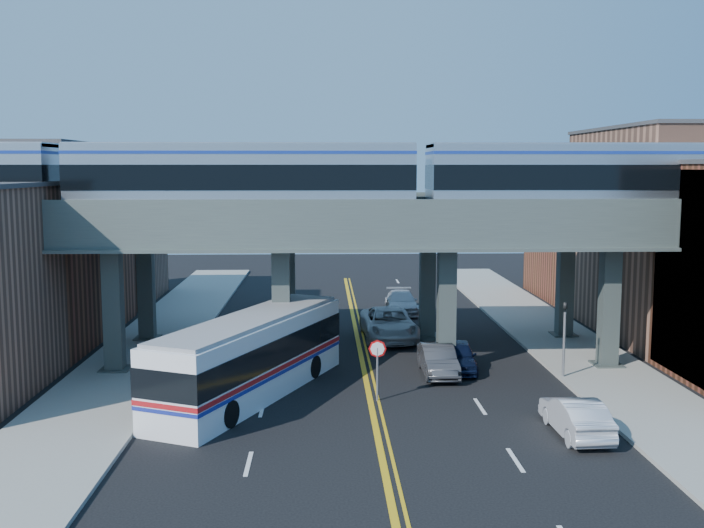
{
  "coord_description": "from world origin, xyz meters",
  "views": [
    {
      "loc": [
        -1.98,
        -29.25,
        9.83
      ],
      "look_at": [
        -0.65,
        6.21,
        5.46
      ],
      "focal_mm": 40.0,
      "sensor_mm": 36.0,
      "label": 1
    }
  ],
  "objects_px": {
    "stop_sign": "(377,360)",
    "car_lane_c": "(389,324)",
    "transit_bus": "(252,357)",
    "car_lane_b": "(438,360)",
    "car_parked_curb": "(576,416)",
    "car_lane_d": "(401,302)",
    "traffic_signal": "(564,331)",
    "car_lane_a": "(458,356)",
    "transit_train": "(243,178)"
  },
  "relations": [
    {
      "from": "stop_sign",
      "to": "car_lane_c",
      "type": "distance_m",
      "value": 12.18
    },
    {
      "from": "transit_bus",
      "to": "car_lane_b",
      "type": "relative_size",
      "value": 2.95
    },
    {
      "from": "stop_sign",
      "to": "transit_bus",
      "type": "bearing_deg",
      "value": 169.57
    },
    {
      "from": "stop_sign",
      "to": "car_lane_c",
      "type": "height_order",
      "value": "stop_sign"
    },
    {
      "from": "transit_bus",
      "to": "car_parked_curb",
      "type": "height_order",
      "value": "transit_bus"
    },
    {
      "from": "car_lane_c",
      "to": "car_lane_d",
      "type": "height_order",
      "value": "car_lane_c"
    },
    {
      "from": "car_lane_b",
      "to": "car_parked_curb",
      "type": "xyz_separation_m",
      "value": [
        3.85,
        -8.62,
        -0.0
      ]
    },
    {
      "from": "traffic_signal",
      "to": "car_parked_curb",
      "type": "height_order",
      "value": "traffic_signal"
    },
    {
      "from": "car_lane_a",
      "to": "car_lane_b",
      "type": "bearing_deg",
      "value": -137.93
    },
    {
      "from": "stop_sign",
      "to": "car_parked_curb",
      "type": "relative_size",
      "value": 0.6
    },
    {
      "from": "traffic_signal",
      "to": "car_lane_a",
      "type": "xyz_separation_m",
      "value": [
        -4.62,
        1.87,
        -1.58
      ]
    },
    {
      "from": "car_lane_b",
      "to": "car_lane_c",
      "type": "bearing_deg",
      "value": 101.47
    },
    {
      "from": "car_parked_curb",
      "to": "stop_sign",
      "type": "bearing_deg",
      "value": -34.8
    },
    {
      "from": "car_lane_b",
      "to": "car_lane_d",
      "type": "relative_size",
      "value": 0.86
    },
    {
      "from": "transit_bus",
      "to": "car_parked_curb",
      "type": "relative_size",
      "value": 2.96
    },
    {
      "from": "transit_train",
      "to": "car_lane_a",
      "type": "height_order",
      "value": "transit_train"
    },
    {
      "from": "traffic_signal",
      "to": "car_lane_d",
      "type": "height_order",
      "value": "traffic_signal"
    },
    {
      "from": "transit_train",
      "to": "car_lane_b",
      "type": "distance_m",
      "value": 12.66
    },
    {
      "from": "stop_sign",
      "to": "car_parked_curb",
      "type": "height_order",
      "value": "stop_sign"
    },
    {
      "from": "traffic_signal",
      "to": "transit_bus",
      "type": "relative_size",
      "value": 0.32
    },
    {
      "from": "transit_bus",
      "to": "car_lane_d",
      "type": "bearing_deg",
      "value": 0.33
    },
    {
      "from": "car_lane_d",
      "to": "transit_train",
      "type": "bearing_deg",
      "value": -119.98
    },
    {
      "from": "stop_sign",
      "to": "car_lane_a",
      "type": "distance_m",
      "value": 6.56
    },
    {
      "from": "stop_sign",
      "to": "transit_train",
      "type": "bearing_deg",
      "value": 140.28
    },
    {
      "from": "car_lane_b",
      "to": "car_lane_c",
      "type": "xyz_separation_m",
      "value": [
        -1.68,
        8.01,
        0.15
      ]
    },
    {
      "from": "transit_bus",
      "to": "car_lane_c",
      "type": "height_order",
      "value": "transit_bus"
    },
    {
      "from": "traffic_signal",
      "to": "transit_bus",
      "type": "distance_m",
      "value": 14.44
    },
    {
      "from": "transit_train",
      "to": "car_lane_d",
      "type": "xyz_separation_m",
      "value": [
        9.06,
        15.17,
        -8.63
      ]
    },
    {
      "from": "stop_sign",
      "to": "car_lane_c",
      "type": "relative_size",
      "value": 0.42
    },
    {
      "from": "stop_sign",
      "to": "car_lane_a",
      "type": "relative_size",
      "value": 0.62
    },
    {
      "from": "transit_bus",
      "to": "car_lane_a",
      "type": "bearing_deg",
      "value": -44.06
    },
    {
      "from": "car_lane_b",
      "to": "car_lane_d",
      "type": "bearing_deg",
      "value": 90.1
    },
    {
      "from": "car_lane_c",
      "to": "stop_sign",
      "type": "bearing_deg",
      "value": -100.05
    },
    {
      "from": "car_lane_d",
      "to": "transit_bus",
      "type": "bearing_deg",
      "value": -112.85
    },
    {
      "from": "car_lane_c",
      "to": "car_parked_curb",
      "type": "relative_size",
      "value": 1.45
    },
    {
      "from": "transit_train",
      "to": "car_parked_curb",
      "type": "bearing_deg",
      "value": -36.28
    },
    {
      "from": "traffic_signal",
      "to": "car_lane_d",
      "type": "relative_size",
      "value": 0.81
    },
    {
      "from": "car_lane_a",
      "to": "transit_train",
      "type": "bearing_deg",
      "value": -175.82
    },
    {
      "from": "car_lane_a",
      "to": "car_lane_c",
      "type": "bearing_deg",
      "value": 116.04
    },
    {
      "from": "stop_sign",
      "to": "car_lane_d",
      "type": "distance_m",
      "value": 20.42
    },
    {
      "from": "stop_sign",
      "to": "car_parked_curb",
      "type": "bearing_deg",
      "value": -33.07
    },
    {
      "from": "car_lane_b",
      "to": "car_parked_curb",
      "type": "height_order",
      "value": "car_lane_b"
    },
    {
      "from": "traffic_signal",
      "to": "car_lane_a",
      "type": "relative_size",
      "value": 0.97
    },
    {
      "from": "car_lane_a",
      "to": "car_lane_c",
      "type": "height_order",
      "value": "car_lane_c"
    },
    {
      "from": "traffic_signal",
      "to": "car_lane_c",
      "type": "bearing_deg",
      "value": 129.27
    },
    {
      "from": "traffic_signal",
      "to": "transit_bus",
      "type": "xyz_separation_m",
      "value": [
        -14.28,
        -2.01,
        -0.6
      ]
    },
    {
      "from": "transit_bus",
      "to": "car_lane_c",
      "type": "xyz_separation_m",
      "value": [
        6.88,
        11.06,
        -0.82
      ]
    },
    {
      "from": "transit_train",
      "to": "car_lane_b",
      "type": "xyz_separation_m",
      "value": [
        9.2,
        -0.96,
        -8.65
      ]
    },
    {
      "from": "transit_bus",
      "to": "car_parked_curb",
      "type": "distance_m",
      "value": 13.64
    },
    {
      "from": "stop_sign",
      "to": "car_lane_b",
      "type": "distance_m",
      "value": 5.25
    }
  ]
}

